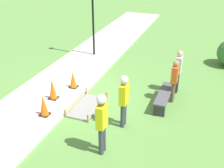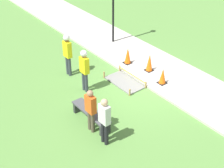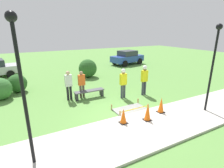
{
  "view_description": "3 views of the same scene",
  "coord_description": "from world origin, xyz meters",
  "px_view_note": "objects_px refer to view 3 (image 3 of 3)",
  "views": [
    {
      "loc": [
        8.64,
        4.5,
        5.58
      ],
      "look_at": [
        0.28,
        1.31,
        0.93
      ],
      "focal_mm": 45.0,
      "sensor_mm": 36.0,
      "label": 1
    },
    {
      "loc": [
        -8.57,
        8.47,
        7.92
      ],
      "look_at": [
        0.12,
        1.62,
        0.7
      ],
      "focal_mm": 55.0,
      "sensor_mm": 36.0,
      "label": 2
    },
    {
      "loc": [
        -4.06,
        -6.45,
        4.02
      ],
      "look_at": [
        0.5,
        2.07,
        1.02
      ],
      "focal_mm": 28.0,
      "sensor_mm": 36.0,
      "label": 3
    }
  ],
  "objects_px": {
    "worker_assistant": "(123,81)",
    "park_bench": "(89,93)",
    "bystander_in_gray_shirt": "(69,84)",
    "parked_car_blue": "(127,57)",
    "traffic_cone_far_patch": "(148,112)",
    "bystander_in_orange_shirt": "(82,83)",
    "lamppost_near": "(214,57)",
    "worker_supervisor": "(144,77)",
    "traffic_cone_near_patch": "(123,116)",
    "traffic_cone_sidewalk_edge": "(161,105)",
    "lamppost_far": "(20,74)"
  },
  "relations": [
    {
      "from": "worker_supervisor",
      "to": "worker_assistant",
      "type": "xyz_separation_m",
      "value": [
        -1.47,
        0.14,
        -0.06
      ]
    },
    {
      "from": "worker_assistant",
      "to": "traffic_cone_far_patch",
      "type": "bearing_deg",
      "value": -100.65
    },
    {
      "from": "lamppost_far",
      "to": "traffic_cone_sidewalk_edge",
      "type": "bearing_deg",
      "value": 7.18
    },
    {
      "from": "worker_supervisor",
      "to": "lamppost_far",
      "type": "distance_m",
      "value": 7.8
    },
    {
      "from": "traffic_cone_far_patch",
      "to": "traffic_cone_sidewalk_edge",
      "type": "relative_size",
      "value": 1.06
    },
    {
      "from": "lamppost_far",
      "to": "park_bench",
      "type": "bearing_deg",
      "value": 51.47
    },
    {
      "from": "traffic_cone_sidewalk_edge",
      "to": "parked_car_blue",
      "type": "relative_size",
      "value": 0.18
    },
    {
      "from": "park_bench",
      "to": "bystander_in_orange_shirt",
      "type": "height_order",
      "value": "bystander_in_orange_shirt"
    },
    {
      "from": "park_bench",
      "to": "bystander_in_gray_shirt",
      "type": "bearing_deg",
      "value": 166.94
    },
    {
      "from": "traffic_cone_far_patch",
      "to": "worker_supervisor",
      "type": "bearing_deg",
      "value": 54.75
    },
    {
      "from": "worker_supervisor",
      "to": "bystander_in_gray_shirt",
      "type": "relative_size",
      "value": 1.09
    },
    {
      "from": "bystander_in_gray_shirt",
      "to": "parked_car_blue",
      "type": "bearing_deg",
      "value": 40.63
    },
    {
      "from": "traffic_cone_sidewalk_edge",
      "to": "lamppost_near",
      "type": "relative_size",
      "value": 0.18
    },
    {
      "from": "park_bench",
      "to": "worker_assistant",
      "type": "xyz_separation_m",
      "value": [
        1.82,
        -0.99,
        0.77
      ]
    },
    {
      "from": "traffic_cone_far_patch",
      "to": "lamppost_near",
      "type": "relative_size",
      "value": 0.19
    },
    {
      "from": "park_bench",
      "to": "parked_car_blue",
      "type": "distance_m",
      "value": 11.48
    },
    {
      "from": "bystander_in_orange_shirt",
      "to": "lamppost_far",
      "type": "distance_m",
      "value": 6.01
    },
    {
      "from": "traffic_cone_far_patch",
      "to": "bystander_in_orange_shirt",
      "type": "height_order",
      "value": "bystander_in_orange_shirt"
    },
    {
      "from": "park_bench",
      "to": "traffic_cone_sidewalk_edge",
      "type": "bearing_deg",
      "value": -57.74
    },
    {
      "from": "worker_supervisor",
      "to": "lamppost_near",
      "type": "height_order",
      "value": "lamppost_near"
    },
    {
      "from": "worker_assistant",
      "to": "bystander_in_orange_shirt",
      "type": "height_order",
      "value": "worker_assistant"
    },
    {
      "from": "traffic_cone_far_patch",
      "to": "lamppost_near",
      "type": "bearing_deg",
      "value": -9.83
    },
    {
      "from": "parked_car_blue",
      "to": "bystander_in_orange_shirt",
      "type": "bearing_deg",
      "value": -148.02
    },
    {
      "from": "lamppost_near",
      "to": "worker_assistant",
      "type": "bearing_deg",
      "value": 127.0
    },
    {
      "from": "worker_assistant",
      "to": "parked_car_blue",
      "type": "relative_size",
      "value": 0.43
    },
    {
      "from": "traffic_cone_near_patch",
      "to": "bystander_in_orange_shirt",
      "type": "bearing_deg",
      "value": 97.39
    },
    {
      "from": "lamppost_near",
      "to": "traffic_cone_far_patch",
      "type": "bearing_deg",
      "value": 170.17
    },
    {
      "from": "worker_supervisor",
      "to": "lamppost_near",
      "type": "distance_m",
      "value": 4.03
    },
    {
      "from": "lamppost_near",
      "to": "traffic_cone_sidewalk_edge",
      "type": "bearing_deg",
      "value": 158.01
    },
    {
      "from": "worker_supervisor",
      "to": "worker_assistant",
      "type": "bearing_deg",
      "value": 174.42
    },
    {
      "from": "traffic_cone_far_patch",
      "to": "bystander_in_gray_shirt",
      "type": "distance_m",
      "value": 4.95
    },
    {
      "from": "worker_assistant",
      "to": "park_bench",
      "type": "bearing_deg",
      "value": 151.35
    },
    {
      "from": "traffic_cone_sidewalk_edge",
      "to": "park_bench",
      "type": "xyz_separation_m",
      "value": [
        -2.34,
        3.71,
        -0.14
      ]
    },
    {
      "from": "traffic_cone_sidewalk_edge",
      "to": "worker_assistant",
      "type": "bearing_deg",
      "value": 100.99
    },
    {
      "from": "worker_supervisor",
      "to": "lamppost_far",
      "type": "xyz_separation_m",
      "value": [
        -6.84,
        -3.32,
        1.74
      ]
    },
    {
      "from": "traffic_cone_far_patch",
      "to": "lamppost_near",
      "type": "xyz_separation_m",
      "value": [
        3.29,
        -0.57,
        2.32
      ]
    },
    {
      "from": "traffic_cone_sidewalk_edge",
      "to": "bystander_in_gray_shirt",
      "type": "height_order",
      "value": "bystander_in_gray_shirt"
    },
    {
      "from": "traffic_cone_near_patch",
      "to": "worker_supervisor",
      "type": "height_order",
      "value": "worker_supervisor"
    },
    {
      "from": "park_bench",
      "to": "bystander_in_gray_shirt",
      "type": "relative_size",
      "value": 1.04
    },
    {
      "from": "bystander_in_orange_shirt",
      "to": "bystander_in_gray_shirt",
      "type": "bearing_deg",
      "value": 179.0
    },
    {
      "from": "traffic_cone_near_patch",
      "to": "lamppost_far",
      "type": "bearing_deg",
      "value": -169.06
    },
    {
      "from": "traffic_cone_far_patch",
      "to": "traffic_cone_sidewalk_edge",
      "type": "xyz_separation_m",
      "value": [
        1.1,
        0.31,
        -0.02
      ]
    },
    {
      "from": "traffic_cone_near_patch",
      "to": "traffic_cone_sidewalk_edge",
      "type": "height_order",
      "value": "traffic_cone_sidewalk_edge"
    },
    {
      "from": "traffic_cone_near_patch",
      "to": "parked_car_blue",
      "type": "distance_m",
      "value": 14.3
    },
    {
      "from": "bystander_in_gray_shirt",
      "to": "lamppost_near",
      "type": "distance_m",
      "value": 7.71
    },
    {
      "from": "parked_car_blue",
      "to": "lamppost_near",
      "type": "bearing_deg",
      "value": -116.63
    },
    {
      "from": "traffic_cone_far_patch",
      "to": "worker_assistant",
      "type": "distance_m",
      "value": 3.15
    },
    {
      "from": "traffic_cone_near_patch",
      "to": "lamppost_far",
      "type": "xyz_separation_m",
      "value": [
        -3.69,
        -0.71,
        2.48
      ]
    },
    {
      "from": "parked_car_blue",
      "to": "lamppost_far",
      "type": "bearing_deg",
      "value": -143.81
    },
    {
      "from": "traffic_cone_near_patch",
      "to": "traffic_cone_sidewalk_edge",
      "type": "xyz_separation_m",
      "value": [
        2.2,
        0.03,
        0.04
      ]
    }
  ]
}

